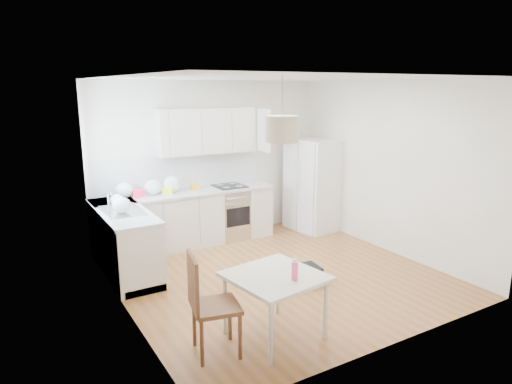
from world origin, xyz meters
TOP-DOWN VIEW (x-y plane):
  - floor at (0.00, 0.00)m, footprint 4.20×4.20m
  - ceiling at (0.00, 0.00)m, footprint 4.20×4.20m
  - wall_back at (0.00, 2.10)m, footprint 4.20×0.00m
  - wall_left at (-2.10, 0.00)m, footprint 0.00×4.20m
  - wall_right at (2.10, 0.00)m, footprint 0.00×4.20m
  - window_glassblock at (-2.09, 1.15)m, footprint 0.02×1.00m
  - cabinets_back at (-0.60, 1.80)m, footprint 3.00×0.60m
  - cabinets_left at (-1.80, 1.20)m, footprint 0.60×1.80m
  - counter_back at (-0.60, 1.80)m, footprint 3.02×0.64m
  - counter_left at (-1.80, 1.20)m, footprint 0.64×1.82m
  - backsplash_back at (-0.60, 2.09)m, footprint 3.00×0.01m
  - backsplash_left at (-2.09, 1.20)m, footprint 0.01×1.80m
  - upper_cabinets at (-0.15, 1.94)m, footprint 1.70×0.32m
  - range_oven at (0.20, 1.80)m, footprint 0.50×0.61m
  - sink at (-1.80, 1.15)m, footprint 0.50×0.80m
  - refrigerator at (1.76, 1.45)m, footprint 0.89×0.92m
  - dining_table at (-0.90, -1.34)m, footprint 1.00×1.00m
  - dining_chair at (-1.56, -1.30)m, footprint 0.52×0.52m
  - drink_bottle at (-0.80, -1.55)m, footprint 0.08×0.08m
  - gym_bag at (0.11, -0.42)m, footprint 0.55×0.40m
  - pendant_lamp at (-0.77, -1.23)m, footprint 0.43×0.43m
  - grocery_bag_a at (-1.57, 1.87)m, footprint 0.27×0.23m
  - grocery_bag_b at (-1.13, 1.85)m, footprint 0.27×0.23m
  - grocery_bag_c at (-0.81, 1.86)m, footprint 0.30×0.25m
  - grocery_bag_d at (-1.80, 1.43)m, footprint 0.19×0.16m
  - grocery_bag_e at (-1.84, 1.02)m, footprint 0.25×0.21m
  - snack_orange at (-0.41, 1.87)m, footprint 0.15×0.11m
  - snack_yellow at (-0.91, 1.81)m, footprint 0.20×0.18m
  - snack_red at (-1.38, 1.83)m, footprint 0.18×0.12m

SIDE VIEW (x-z plane):
  - floor at x=0.00m, z-range 0.00..0.00m
  - gym_bag at x=0.11m, z-range 0.00..0.24m
  - cabinets_back at x=-0.60m, z-range 0.00..0.88m
  - cabinets_left at x=-1.80m, z-range 0.00..0.88m
  - range_oven at x=0.20m, z-range 0.00..0.88m
  - dining_chair at x=-1.56m, z-range 0.00..1.05m
  - dining_table at x=-0.90m, z-range 0.28..0.98m
  - drink_bottle at x=-0.80m, z-range 0.70..0.92m
  - refrigerator at x=1.76m, z-range 0.00..1.67m
  - counter_back at x=-0.60m, z-range 0.88..0.92m
  - counter_left at x=-1.80m, z-range 0.88..0.92m
  - sink at x=-1.80m, z-range 0.84..0.99m
  - snack_orange at x=-0.41m, z-range 0.92..1.02m
  - snack_yellow at x=-0.91m, z-range 0.92..1.04m
  - snack_red at x=-1.38m, z-range 0.92..1.04m
  - grocery_bag_d at x=-1.80m, z-range 0.92..1.09m
  - grocery_bag_e at x=-1.84m, z-range 0.92..1.14m
  - grocery_bag_a at x=-1.57m, z-range 0.92..1.16m
  - grocery_bag_b at x=-1.13m, z-range 0.92..1.16m
  - grocery_bag_c at x=-0.81m, z-range 0.92..1.19m
  - backsplash_back at x=-0.60m, z-range 0.92..1.50m
  - backsplash_left at x=-2.09m, z-range 0.92..1.50m
  - wall_back at x=0.00m, z-range -0.75..3.45m
  - wall_left at x=-2.10m, z-range -0.75..3.45m
  - wall_right at x=2.10m, z-range -0.75..3.45m
  - window_glassblock at x=-2.09m, z-range 1.25..2.25m
  - upper_cabinets at x=-0.15m, z-range 1.50..2.25m
  - pendant_lamp at x=-0.77m, z-range 2.05..2.31m
  - ceiling at x=0.00m, z-range 2.70..2.70m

